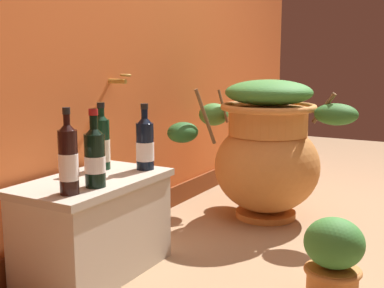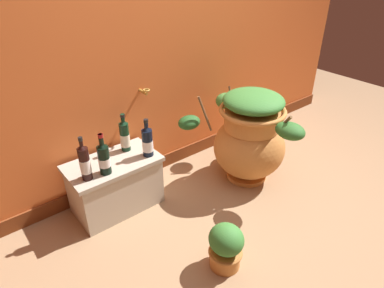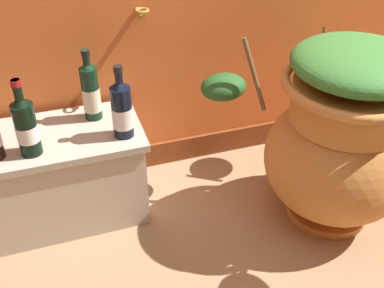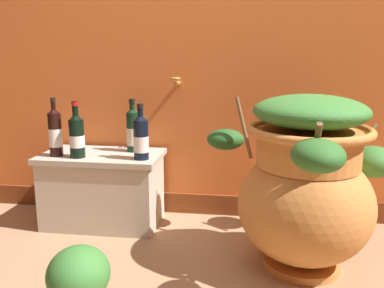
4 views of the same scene
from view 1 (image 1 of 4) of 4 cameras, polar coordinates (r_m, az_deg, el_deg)
ground_plane at (r=2.41m, az=17.02°, el=-12.49°), size 7.00×7.00×0.00m
terracotta_urn at (r=2.80m, az=8.62°, el=-0.52°), size 0.90×0.96×0.79m
stone_ledge at (r=2.12m, az=-11.30°, el=-8.99°), size 0.66×0.38×0.41m
wine_bottle_left at (r=2.18m, az=-5.50°, el=0.14°), size 0.08×0.08×0.29m
wine_bottle_middle at (r=1.91m, az=-11.26°, el=-1.27°), size 0.08×0.08×0.30m
wine_bottle_right at (r=1.82m, az=-14.21°, el=-1.65°), size 0.07×0.07×0.32m
wine_bottle_back at (r=2.21m, az=-10.45°, el=0.27°), size 0.07×0.07×0.30m
potted_shrub at (r=1.95m, az=16.14°, el=-12.59°), size 0.22×0.22×0.32m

